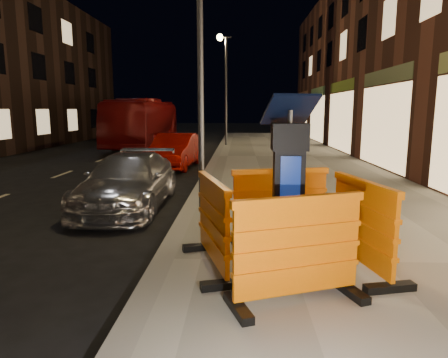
{
  "coord_description": "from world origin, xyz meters",
  "views": [
    {
      "loc": [
        1.04,
        -5.2,
        2.19
      ],
      "look_at": [
        0.8,
        1.0,
        1.1
      ],
      "focal_mm": 32.0,
      "sensor_mm": 36.0,
      "label": 1
    }
  ],
  "objects_px": {
    "barrier_front": "(298,250)",
    "car_red": "(176,168)",
    "barrier_kerbside": "(213,224)",
    "barrier_bldgside": "(362,225)",
    "bus_doubledecker": "(145,146)",
    "barrier_back": "(280,207)",
    "parking_kiosk": "(288,189)",
    "car_silver": "(130,207)"
  },
  "relations": [
    {
      "from": "barrier_front",
      "to": "car_red",
      "type": "bearing_deg",
      "value": 85.71
    },
    {
      "from": "barrier_front",
      "to": "car_red",
      "type": "height_order",
      "value": "barrier_front"
    },
    {
      "from": "barrier_kerbside",
      "to": "barrier_bldgside",
      "type": "xyz_separation_m",
      "value": [
        1.9,
        0.0,
        0.0
      ]
    },
    {
      "from": "bus_doubledecker",
      "to": "barrier_back",
      "type": "bearing_deg",
      "value": -70.91
    },
    {
      "from": "barrier_front",
      "to": "barrier_back",
      "type": "xyz_separation_m",
      "value": [
        0.0,
        1.9,
        0.0
      ]
    },
    {
      "from": "barrier_back",
      "to": "barrier_kerbside",
      "type": "xyz_separation_m",
      "value": [
        -0.95,
        -0.95,
        0.0
      ]
    },
    {
      "from": "parking_kiosk",
      "to": "barrier_front",
      "type": "height_order",
      "value": "parking_kiosk"
    },
    {
      "from": "barrier_back",
      "to": "barrier_kerbside",
      "type": "relative_size",
      "value": 1.0
    },
    {
      "from": "car_red",
      "to": "barrier_back",
      "type": "bearing_deg",
      "value": -66.23
    },
    {
      "from": "barrier_front",
      "to": "barrier_kerbside",
      "type": "xyz_separation_m",
      "value": [
        -0.95,
        0.95,
        0.0
      ]
    },
    {
      "from": "car_silver",
      "to": "car_red",
      "type": "xyz_separation_m",
      "value": [
        0.04,
        6.26,
        0.0
      ]
    },
    {
      "from": "barrier_bldgside",
      "to": "car_silver",
      "type": "relative_size",
      "value": 0.36
    },
    {
      "from": "barrier_bldgside",
      "to": "bus_doubledecker",
      "type": "height_order",
      "value": "bus_doubledecker"
    },
    {
      "from": "barrier_kerbside",
      "to": "parking_kiosk",
      "type": "bearing_deg",
      "value": -106.87
    },
    {
      "from": "barrier_back",
      "to": "barrier_bldgside",
      "type": "xyz_separation_m",
      "value": [
        0.95,
        -0.95,
        0.0
      ]
    },
    {
      "from": "bus_doubledecker",
      "to": "barrier_front",
      "type": "bearing_deg",
      "value": -72.66
    },
    {
      "from": "barrier_back",
      "to": "barrier_bldgside",
      "type": "height_order",
      "value": "same"
    },
    {
      "from": "parking_kiosk",
      "to": "barrier_bldgside",
      "type": "relative_size",
      "value": 1.4
    },
    {
      "from": "barrier_kerbside",
      "to": "bus_doubledecker",
      "type": "xyz_separation_m",
      "value": [
        -5.32,
        18.7,
        -0.73
      ]
    },
    {
      "from": "barrier_kerbside",
      "to": "barrier_front",
      "type": "bearing_deg",
      "value": -151.87
    },
    {
      "from": "barrier_kerbside",
      "to": "car_red",
      "type": "bearing_deg",
      "value": -5.0
    },
    {
      "from": "parking_kiosk",
      "to": "car_silver",
      "type": "distance_m",
      "value": 4.98
    },
    {
      "from": "barrier_back",
      "to": "barrier_bldgside",
      "type": "distance_m",
      "value": 1.34
    },
    {
      "from": "barrier_kerbside",
      "to": "car_red",
      "type": "relative_size",
      "value": 0.38
    },
    {
      "from": "barrier_back",
      "to": "car_red",
      "type": "bearing_deg",
      "value": 96.78
    },
    {
      "from": "car_red",
      "to": "parking_kiosk",
      "type": "bearing_deg",
      "value": -67.9
    },
    {
      "from": "barrier_front",
      "to": "car_silver",
      "type": "height_order",
      "value": "barrier_front"
    },
    {
      "from": "parking_kiosk",
      "to": "car_red",
      "type": "relative_size",
      "value": 0.53
    },
    {
      "from": "barrier_front",
      "to": "bus_doubledecker",
      "type": "xyz_separation_m",
      "value": [
        -6.27,
        19.65,
        -0.73
      ]
    },
    {
      "from": "barrier_kerbside",
      "to": "car_silver",
      "type": "distance_m",
      "value": 4.36
    },
    {
      "from": "car_silver",
      "to": "barrier_kerbside",
      "type": "bearing_deg",
      "value": -59.89
    },
    {
      "from": "barrier_kerbside",
      "to": "barrier_bldgside",
      "type": "bearing_deg",
      "value": -106.87
    },
    {
      "from": "barrier_bldgside",
      "to": "car_red",
      "type": "height_order",
      "value": "barrier_bldgside"
    },
    {
      "from": "bus_doubledecker",
      "to": "car_silver",
      "type": "bearing_deg",
      "value": -78.38
    },
    {
      "from": "parking_kiosk",
      "to": "bus_doubledecker",
      "type": "distance_m",
      "value": 19.76
    },
    {
      "from": "car_red",
      "to": "barrier_bldgside",
      "type": "bearing_deg",
      "value": -63.06
    },
    {
      "from": "car_silver",
      "to": "car_red",
      "type": "height_order",
      "value": "car_red"
    },
    {
      "from": "barrier_front",
      "to": "car_red",
      "type": "distance_m",
      "value": 11.37
    },
    {
      "from": "car_silver",
      "to": "car_red",
      "type": "relative_size",
      "value": 1.06
    },
    {
      "from": "barrier_bldgside",
      "to": "car_silver",
      "type": "distance_m",
      "value": 5.54
    },
    {
      "from": "barrier_bldgside",
      "to": "car_red",
      "type": "xyz_separation_m",
      "value": [
        -4.0,
        9.98,
        -0.73
      ]
    },
    {
      "from": "parking_kiosk",
      "to": "barrier_back",
      "type": "height_order",
      "value": "parking_kiosk"
    }
  ]
}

